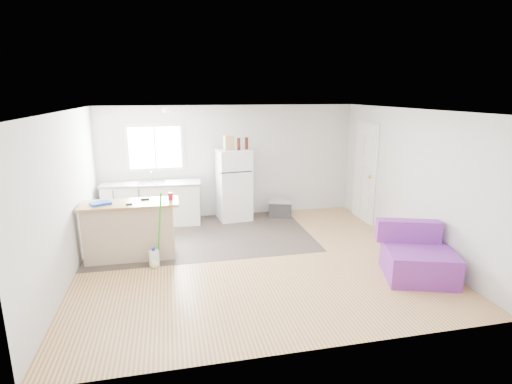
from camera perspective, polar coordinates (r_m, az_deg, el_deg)
The scene contains 19 objects.
room at distance 6.30m, azimuth -0.39°, elevation 0.62°, with size 5.51×5.01×2.41m.
vinyl_zone at distance 7.74m, azimuth -7.61°, elevation -6.18°, with size 4.05×2.50×0.00m, color #352B27.
window at distance 8.56m, azimuth -14.22°, elevation 6.17°, with size 1.18×0.06×0.98m.
interior_door at distance 8.69m, azimuth 15.27°, elevation 2.65°, with size 0.11×0.92×2.10m.
ceiling_fixture at distance 7.20m, azimuth -12.04°, elevation 11.36°, with size 0.30×0.30×0.07m, color white.
kitchen_cabinets at distance 8.49m, azimuth -14.53°, elevation -1.51°, with size 2.02×0.79×1.16m.
peninsula at distance 6.86m, azimuth -17.54°, elevation -5.20°, with size 1.54×0.61×0.94m.
refrigerator at distance 8.48m, azimuth -3.18°, elevation 1.04°, with size 0.72×0.70×1.51m.
cooler at distance 8.78m, azimuth 3.51°, elevation -2.25°, with size 0.59×0.49×0.39m.
purple_seat at distance 6.43m, azimuth 21.99°, elevation -8.74°, with size 1.18×1.16×0.78m.
cleaner_jug at distance 6.54m, azimuth -14.36°, elevation -9.13°, with size 0.16×0.13×0.31m.
mop at distance 6.48m, azimuth -14.14°, elevation -8.43°, with size 0.26×0.33×1.22m.
red_cup at distance 6.70m, azimuth -12.12°, elevation -0.59°, with size 0.08×0.08×0.12m, color red.
blue_tray at distance 6.75m, azimuth -21.34°, elevation -1.52°, with size 0.30×0.22×0.04m, color #123CAE.
tool_a at distance 6.80m, azimuth -15.60°, elevation -0.96°, with size 0.14×0.05×0.03m, color black.
tool_b at distance 6.57m, azimuth -17.68°, elevation -1.66°, with size 0.10×0.04×0.03m, color black.
cardboard_box at distance 8.26m, azimuth -3.94°, elevation 7.05°, with size 0.20×0.10×0.30m, color tan.
bottle_left at distance 8.24m, azimuth -2.48°, elevation 6.87°, with size 0.07×0.07×0.25m, color #3B120A.
bottle_right at distance 8.35m, azimuth -1.36°, elevation 6.97°, with size 0.07×0.07×0.25m, color #3B120A.
Camera 1 is at (-1.27, -5.99, 2.67)m, focal length 28.00 mm.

